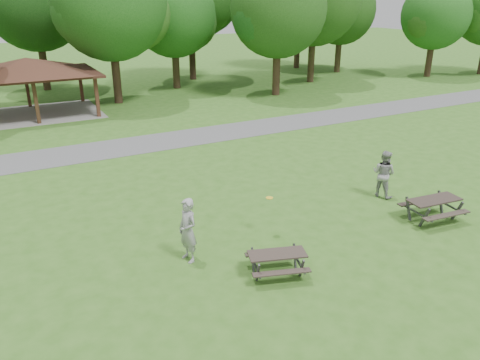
# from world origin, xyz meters

# --- Properties ---
(ground) EXTENTS (160.00, 160.00, 0.00)m
(ground) POSITION_xyz_m (0.00, 0.00, 0.00)
(ground) COLOR #30601B
(ground) RESTS_ON ground
(asphalt_path) EXTENTS (120.00, 3.20, 0.02)m
(asphalt_path) POSITION_xyz_m (0.00, 14.00, 0.01)
(asphalt_path) COLOR #4F4F52
(asphalt_path) RESTS_ON ground
(pavilion) EXTENTS (8.60, 7.01, 3.76)m
(pavilion) POSITION_xyz_m (-4.00, 24.00, 3.06)
(pavilion) COLOR #392414
(pavilion) RESTS_ON ground
(tree_row_e) EXTENTS (8.40, 8.00, 11.02)m
(tree_row_e) POSITION_xyz_m (2.10, 25.03, 6.78)
(tree_row_e) COLOR #302015
(tree_row_e) RESTS_ON ground
(tree_row_f) EXTENTS (7.35, 7.00, 9.55)m
(tree_row_f) POSITION_xyz_m (8.09, 28.53, 5.84)
(tree_row_f) COLOR #2F2115
(tree_row_f) RESTS_ON ground
(tree_row_g) EXTENTS (7.77, 7.40, 10.25)m
(tree_row_g) POSITION_xyz_m (14.09, 22.03, 6.33)
(tree_row_g) COLOR #322216
(tree_row_g) RESTS_ON ground
(tree_row_h) EXTENTS (8.61, 8.20, 11.37)m
(tree_row_h) POSITION_xyz_m (20.10, 25.53, 7.03)
(tree_row_h) COLOR #302315
(tree_row_h) RESTS_ON ground
(tree_row_i) EXTENTS (7.14, 6.80, 9.52)m
(tree_row_i) POSITION_xyz_m (26.08, 29.03, 5.91)
(tree_row_i) COLOR #322416
(tree_row_i) RESTS_ON ground
(tree_row_j) EXTENTS (6.72, 6.40, 8.96)m
(tree_row_j) POSITION_xyz_m (32.08, 22.53, 5.56)
(tree_row_j) COLOR #2F1F15
(tree_row_j) RESTS_ON ground
(tree_deep_b) EXTENTS (8.40, 8.00, 11.13)m
(tree_deep_b) POSITION_xyz_m (-1.90, 33.03, 6.89)
(tree_deep_b) COLOR #332016
(tree_deep_b) RESTS_ON ground
(tree_deep_d) EXTENTS (8.40, 8.00, 11.27)m
(tree_deep_d) POSITION_xyz_m (24.10, 33.53, 7.03)
(tree_deep_d) COLOR black
(tree_deep_d) RESTS_ON ground
(picnic_table_middle) EXTENTS (1.99, 1.78, 0.72)m
(picnic_table_middle) POSITION_xyz_m (-0.03, -0.15, 0.53)
(picnic_table_middle) COLOR #2D2520
(picnic_table_middle) RESTS_ON ground
(picnic_table_far) EXTENTS (2.09, 1.75, 0.84)m
(picnic_table_far) POSITION_xyz_m (6.79, 0.19, 0.62)
(picnic_table_far) COLOR black
(picnic_table_far) RESTS_ON ground
(frisbee_in_flight) EXTENTS (0.29, 0.29, 0.02)m
(frisbee_in_flight) POSITION_xyz_m (1.07, 2.09, 1.32)
(frisbee_in_flight) COLOR gold
(frisbee_in_flight) RESTS_ON ground
(frisbee_thrower) EXTENTS (0.62, 0.82, 2.03)m
(frisbee_thrower) POSITION_xyz_m (-1.97, 1.79, 1.01)
(frisbee_thrower) COLOR #959598
(frisbee_thrower) RESTS_ON ground
(frisbee_catcher) EXTENTS (0.98, 1.11, 1.91)m
(frisbee_catcher) POSITION_xyz_m (6.74, 2.64, 0.96)
(frisbee_catcher) COLOR gray
(frisbee_catcher) RESTS_ON ground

